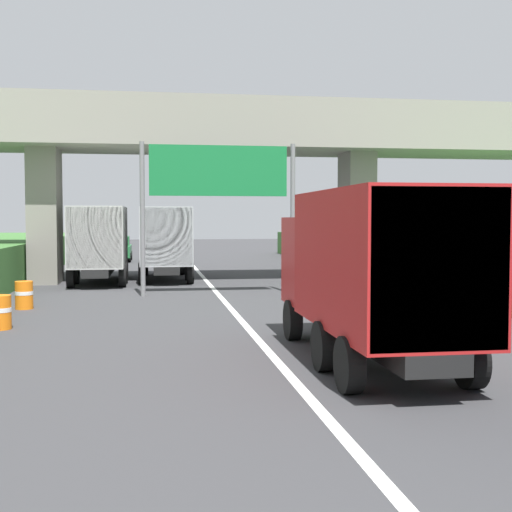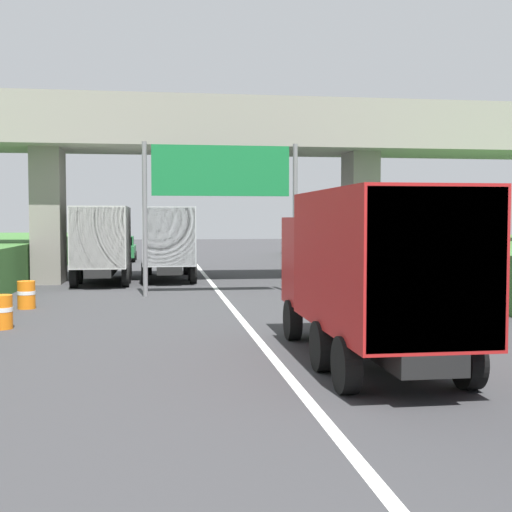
# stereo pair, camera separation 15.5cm
# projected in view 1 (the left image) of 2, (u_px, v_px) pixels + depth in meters

# --- Properties ---
(lane_centre_stripe) EXTENTS (0.20, 94.81, 0.01)m
(lane_centre_stripe) POSITION_uv_depth(u_px,v_px,m) (221.00, 297.00, 25.10)
(lane_centre_stripe) COLOR white
(lane_centre_stripe) RESTS_ON ground
(overpass_bridge) EXTENTS (40.00, 4.80, 8.27)m
(overpass_bridge) POSITION_uv_depth(u_px,v_px,m) (206.00, 146.00, 31.52)
(overpass_bridge) COLOR gray
(overpass_bridge) RESTS_ON ground
(overhead_highway_sign) EXTENTS (5.88, 0.18, 5.77)m
(overhead_highway_sign) POSITION_uv_depth(u_px,v_px,m) (219.00, 182.00, 25.59)
(overhead_highway_sign) COLOR slate
(overhead_highway_sign) RESTS_ON ground
(truck_silver) EXTENTS (2.44, 7.30, 3.44)m
(truck_silver) POSITION_uv_depth(u_px,v_px,m) (165.00, 239.00, 32.45)
(truck_silver) COLOR black
(truck_silver) RESTS_ON ground
(truck_red) EXTENTS (2.44, 7.30, 3.44)m
(truck_red) POSITION_uv_depth(u_px,v_px,m) (369.00, 267.00, 13.61)
(truck_red) COLOR black
(truck_red) RESTS_ON ground
(truck_black) EXTENTS (2.44, 7.30, 3.44)m
(truck_black) POSITION_uv_depth(u_px,v_px,m) (100.00, 240.00, 30.90)
(truck_black) COLOR black
(truck_black) RESTS_ON ground
(car_green) EXTENTS (1.86, 4.10, 1.72)m
(car_green) POSITION_uv_depth(u_px,v_px,m) (118.00, 249.00, 46.53)
(car_green) COLOR #236B38
(car_green) RESTS_ON ground
(construction_barrel_3) EXTENTS (0.57, 0.57, 0.90)m
(construction_barrel_3) POSITION_uv_depth(u_px,v_px,m) (0.00, 312.00, 17.84)
(construction_barrel_3) COLOR orange
(construction_barrel_3) RESTS_ON ground
(construction_barrel_4) EXTENTS (0.57, 0.57, 0.90)m
(construction_barrel_4) POSITION_uv_depth(u_px,v_px,m) (24.00, 295.00, 21.87)
(construction_barrel_4) COLOR orange
(construction_barrel_4) RESTS_ON ground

